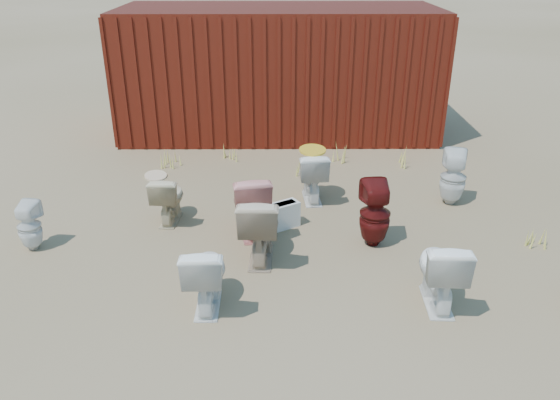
{
  "coord_description": "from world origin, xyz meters",
  "views": [
    {
      "loc": [
        -0.03,
        -5.59,
        3.45
      ],
      "look_at": [
        0.0,
        0.6,
        0.55
      ],
      "focal_mm": 35.0,
      "sensor_mm": 36.0,
      "label": 1
    }
  ],
  "objects_px": {
    "toilet_back_a": "(29,226)",
    "toilet_back_e": "(453,178)",
    "toilet_front_c": "(440,270)",
    "toilet_back_beige_left": "(260,227)",
    "toilet_front_a": "(206,274)",
    "toilet_back_beige_right": "(169,198)",
    "toilet_front_pink": "(250,203)",
    "loose_tank": "(281,216)",
    "shipping_container": "(279,71)",
    "toilet_back_yellowlid": "(312,175)",
    "toilet_front_maroon": "(375,214)"
  },
  "relations": [
    {
      "from": "toilet_back_a",
      "to": "toilet_back_e",
      "type": "relative_size",
      "value": 0.78
    },
    {
      "from": "toilet_front_c",
      "to": "toilet_back_beige_left",
      "type": "height_order",
      "value": "toilet_back_beige_left"
    },
    {
      "from": "toilet_front_a",
      "to": "toilet_back_beige_right",
      "type": "height_order",
      "value": "toilet_front_a"
    },
    {
      "from": "toilet_front_pink",
      "to": "toilet_back_beige_right",
      "type": "bearing_deg",
      "value": -27.45
    },
    {
      "from": "toilet_back_e",
      "to": "loose_tank",
      "type": "height_order",
      "value": "toilet_back_e"
    },
    {
      "from": "toilet_back_a",
      "to": "toilet_front_pink",
      "type": "bearing_deg",
      "value": -163.57
    },
    {
      "from": "toilet_front_a",
      "to": "toilet_back_e",
      "type": "height_order",
      "value": "toilet_back_e"
    },
    {
      "from": "shipping_container",
      "to": "toilet_front_a",
      "type": "bearing_deg",
      "value": -97.3
    },
    {
      "from": "shipping_container",
      "to": "toilet_back_beige_left",
      "type": "height_order",
      "value": "shipping_container"
    },
    {
      "from": "toilet_front_c",
      "to": "toilet_back_beige_right",
      "type": "height_order",
      "value": "toilet_front_c"
    },
    {
      "from": "toilet_back_a",
      "to": "toilet_front_a",
      "type": "bearing_deg",
      "value": 160.42
    },
    {
      "from": "toilet_front_a",
      "to": "toilet_back_yellowlid",
      "type": "xyz_separation_m",
      "value": [
        1.25,
        2.64,
        0.0
      ]
    },
    {
      "from": "toilet_back_e",
      "to": "toilet_back_a",
      "type": "bearing_deg",
      "value": 26.13
    },
    {
      "from": "toilet_front_c",
      "to": "toilet_back_e",
      "type": "distance_m",
      "value": 2.61
    },
    {
      "from": "toilet_front_pink",
      "to": "toilet_back_beige_right",
      "type": "height_order",
      "value": "toilet_front_pink"
    },
    {
      "from": "loose_tank",
      "to": "toilet_back_e",
      "type": "bearing_deg",
      "value": -15.46
    },
    {
      "from": "toilet_back_beige_left",
      "to": "toilet_front_maroon",
      "type": "bearing_deg",
      "value": -164.49
    },
    {
      "from": "toilet_front_pink",
      "to": "toilet_front_c",
      "type": "xyz_separation_m",
      "value": [
        2.03,
        -1.58,
        -0.03
      ]
    },
    {
      "from": "toilet_front_pink",
      "to": "toilet_back_beige_left",
      "type": "xyz_separation_m",
      "value": [
        0.14,
        -0.65,
        0.0
      ]
    },
    {
      "from": "toilet_back_beige_left",
      "to": "toilet_back_e",
      "type": "bearing_deg",
      "value": -148.38
    },
    {
      "from": "toilet_front_maroon",
      "to": "shipping_container",
      "type": "bearing_deg",
      "value": -80.63
    },
    {
      "from": "toilet_front_c",
      "to": "toilet_back_beige_left",
      "type": "distance_m",
      "value": 2.1
    },
    {
      "from": "toilet_back_beige_right",
      "to": "toilet_front_c",
      "type": "bearing_deg",
      "value": 152.56
    },
    {
      "from": "toilet_front_c",
      "to": "toilet_back_beige_left",
      "type": "relative_size",
      "value": 0.93
    },
    {
      "from": "toilet_back_beige_left",
      "to": "toilet_back_beige_right",
      "type": "height_order",
      "value": "toilet_back_beige_left"
    },
    {
      "from": "toilet_front_a",
      "to": "toilet_back_beige_left",
      "type": "height_order",
      "value": "toilet_back_beige_left"
    },
    {
      "from": "toilet_back_yellowlid",
      "to": "toilet_back_e",
      "type": "relative_size",
      "value": 0.94
    },
    {
      "from": "toilet_front_a",
      "to": "toilet_back_beige_left",
      "type": "distance_m",
      "value": 1.09
    },
    {
      "from": "toilet_back_e",
      "to": "shipping_container",
      "type": "bearing_deg",
      "value": -41.69
    },
    {
      "from": "toilet_front_pink",
      "to": "toilet_back_yellowlid",
      "type": "xyz_separation_m",
      "value": [
        0.86,
        1.04,
        -0.04
      ]
    },
    {
      "from": "toilet_back_a",
      "to": "toilet_back_beige_left",
      "type": "height_order",
      "value": "toilet_back_beige_left"
    },
    {
      "from": "toilet_front_pink",
      "to": "toilet_back_a",
      "type": "distance_m",
      "value": 2.73
    },
    {
      "from": "toilet_back_yellowlid",
      "to": "loose_tank",
      "type": "bearing_deg",
      "value": 59.27
    },
    {
      "from": "toilet_front_c",
      "to": "toilet_front_maroon",
      "type": "bearing_deg",
      "value": -66.86
    },
    {
      "from": "toilet_front_c",
      "to": "toilet_front_maroon",
      "type": "relative_size",
      "value": 0.94
    },
    {
      "from": "loose_tank",
      "to": "toilet_back_beige_left",
      "type": "bearing_deg",
      "value": -140.62
    },
    {
      "from": "toilet_front_pink",
      "to": "toilet_front_c",
      "type": "bearing_deg",
      "value": 132.13
    },
    {
      "from": "toilet_front_a",
      "to": "toilet_front_maroon",
      "type": "distance_m",
      "value": 2.34
    },
    {
      "from": "toilet_front_pink",
      "to": "toilet_back_beige_left",
      "type": "relative_size",
      "value": 1.0
    },
    {
      "from": "toilet_front_maroon",
      "to": "toilet_back_a",
      "type": "xyz_separation_m",
      "value": [
        -4.26,
        -0.1,
        -0.11
      ]
    },
    {
      "from": "toilet_front_a",
      "to": "toilet_back_a",
      "type": "xyz_separation_m",
      "value": [
        -2.31,
        1.19,
        -0.07
      ]
    },
    {
      "from": "toilet_back_beige_right",
      "to": "toilet_back_yellowlid",
      "type": "bearing_deg",
      "value": -156.97
    },
    {
      "from": "loose_tank",
      "to": "toilet_back_beige_right",
      "type": "bearing_deg",
      "value": 139.29
    },
    {
      "from": "shipping_container",
      "to": "toilet_back_yellowlid",
      "type": "bearing_deg",
      "value": -82.04
    },
    {
      "from": "toilet_front_c",
      "to": "toilet_front_a",
      "type": "bearing_deg",
      "value": 3.36
    },
    {
      "from": "toilet_back_beige_left",
      "to": "shipping_container",
      "type": "bearing_deg",
      "value": -90.3
    },
    {
      "from": "toilet_back_beige_right",
      "to": "toilet_back_e",
      "type": "relative_size",
      "value": 0.83
    },
    {
      "from": "toilet_front_pink",
      "to": "toilet_front_a",
      "type": "bearing_deg",
      "value": 66.41
    },
    {
      "from": "toilet_front_a",
      "to": "toilet_front_maroon",
      "type": "bearing_deg",
      "value": -147.27
    },
    {
      "from": "toilet_back_beige_right",
      "to": "loose_tank",
      "type": "relative_size",
      "value": 1.36
    }
  ]
}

